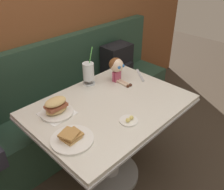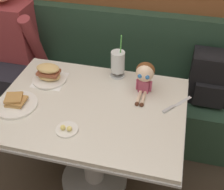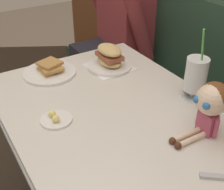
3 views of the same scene
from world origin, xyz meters
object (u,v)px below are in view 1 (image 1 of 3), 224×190
sandwich_plate (56,108)px  butter_saucer (129,120)px  butter_knife (141,77)px  backpack (117,61)px  milkshake_glass (88,73)px  seated_doll (117,67)px  toast_plate (72,138)px

sandwich_plate → butter_saucer: bearing=-55.9°
butter_saucer → butter_knife: (0.53, 0.32, -0.00)m
butter_saucer → backpack: bearing=46.9°
milkshake_glass → backpack: milkshake_glass is taller
backpack → seated_doll: bearing=-137.5°
milkshake_glass → butter_knife: 0.46m
seated_doll → milkshake_glass: bearing=147.1°
butter_saucer → butter_knife: size_ratio=0.61×
milkshake_glass → butter_knife: bearing=-31.7°
butter_knife → butter_saucer: bearing=-148.9°
milkshake_glass → seated_doll: size_ratio=1.44×
milkshake_glass → backpack: size_ratio=0.78×
toast_plate → sandwich_plate: 0.29m
toast_plate → butter_saucer: toast_plate is taller
seated_doll → butter_saucer: bearing=-128.4°
sandwich_plate → butter_knife: bearing=-5.7°
sandwich_plate → butter_saucer: 0.48m
toast_plate → backpack: bearing=31.9°
sandwich_plate → backpack: size_ratio=0.54×
sandwich_plate → seated_doll: seated_doll is taller
milkshake_glass → butter_saucer: 0.58m
milkshake_glass → sandwich_plate: bearing=-159.6°
seated_doll → butter_knife: bearing=-30.6°
sandwich_plate → butter_knife: sandwich_plate is taller
backpack → sandwich_plate: bearing=-157.7°
sandwich_plate → backpack: 1.14m
milkshake_glass → seated_doll: bearing=-32.9°
butter_saucer → seated_doll: (0.34, 0.43, 0.12)m
milkshake_glass → butter_saucer: (-0.15, -0.55, -0.09)m
toast_plate → seated_doll: (0.70, 0.31, 0.11)m
milkshake_glass → butter_knife: (0.38, -0.24, -0.10)m
toast_plate → butter_knife: bearing=12.6°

